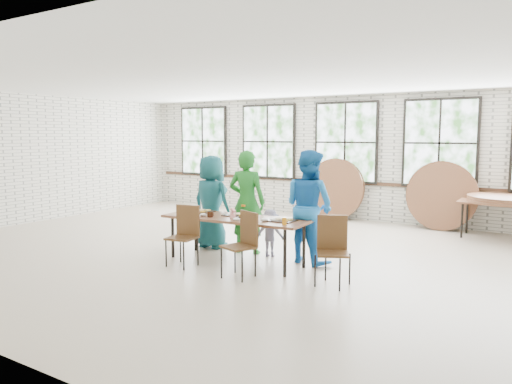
# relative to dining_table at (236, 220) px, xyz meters

# --- Properties ---
(room) EXTENTS (12.00, 12.00, 12.00)m
(room) POSITION_rel_dining_table_xyz_m (-0.18, 4.93, 1.14)
(room) COLOR #BBAD95
(room) RESTS_ON ground
(dining_table) EXTENTS (2.45, 0.96, 0.74)m
(dining_table) POSITION_rel_dining_table_xyz_m (0.00, 0.00, 0.00)
(dining_table) COLOR brown
(dining_table) RESTS_ON ground
(chair_near_left) EXTENTS (0.48, 0.47, 0.95)m
(chair_near_left) POSITION_rel_dining_table_xyz_m (-0.58, -0.56, -0.13)
(chair_near_left) COLOR #55361C
(chair_near_left) RESTS_ON ground
(chair_near_right) EXTENTS (0.54, 0.53, 0.95)m
(chair_near_right) POSITION_rel_dining_table_xyz_m (0.57, -0.60, -0.13)
(chair_near_right) COLOR #55361C
(chair_near_right) RESTS_ON ground
(chair_spare) EXTENTS (0.56, 0.55, 0.95)m
(chair_spare) POSITION_rel_dining_table_xyz_m (1.80, -0.24, -0.13)
(chair_spare) COLOR #55361C
(chair_spare) RESTS_ON ground
(adult_teal) EXTENTS (0.87, 0.61, 1.69)m
(adult_teal) POSITION_rel_dining_table_xyz_m (-0.99, 0.65, 0.16)
(adult_teal) COLOR #174A57
(adult_teal) RESTS_ON ground
(adult_green) EXTENTS (0.73, 0.56, 1.80)m
(adult_green) POSITION_rel_dining_table_xyz_m (-0.21, 0.65, 0.21)
(adult_green) COLOR #1E7324
(adult_green) RESTS_ON ground
(toddler) EXTENTS (0.58, 0.43, 0.81)m
(toddler) POSITION_rel_dining_table_xyz_m (0.26, 0.65, -0.29)
(toddler) COLOR #181137
(toddler) RESTS_ON ground
(adult_blue) EXTENTS (1.05, 0.91, 1.82)m
(adult_blue) POSITION_rel_dining_table_xyz_m (0.98, 0.65, 0.22)
(adult_blue) COLOR blue
(adult_blue) RESTS_ON ground
(storage_table) EXTENTS (1.82, 0.79, 0.74)m
(storage_table) POSITION_rel_dining_table_xyz_m (3.49, 4.30, -0.00)
(storage_table) COLOR brown
(storage_table) RESTS_ON ground
(tabletop_clutter) EXTENTS (2.08, 0.61, 0.11)m
(tabletop_clutter) POSITION_rel_dining_table_xyz_m (0.10, -0.03, 0.08)
(tabletop_clutter) COLOR black
(tabletop_clutter) RESTS_ON dining_table
(round_tops_stacked) EXTENTS (1.50, 1.50, 0.13)m
(round_tops_stacked) POSITION_rel_dining_table_xyz_m (3.49, 4.30, 0.12)
(round_tops_stacked) COLOR brown
(round_tops_stacked) RESTS_ON storage_table
(round_tops_leaning) EXTENTS (4.03, 0.41, 1.49)m
(round_tops_leaning) POSITION_rel_dining_table_xyz_m (0.88, 4.74, 0.05)
(round_tops_leaning) COLOR brown
(round_tops_leaning) RESTS_ON ground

